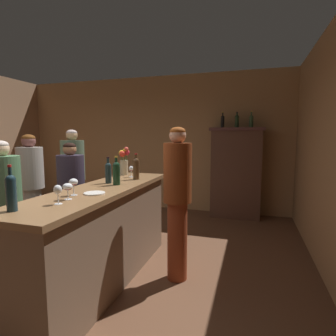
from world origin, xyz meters
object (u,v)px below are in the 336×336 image
Objects in this scene: wine_glass_spare at (131,169)px; display_bottle_midleft at (237,121)px; wine_bottle_chardonnay at (11,191)px; display_bottle_center at (251,120)px; patron_in_navy at (71,191)px; display_cabinet at (236,171)px; bartender at (177,196)px; wine_glass_mid at (68,188)px; wine_bottle_riesling at (136,167)px; wine_glass_front at (73,183)px; bar_counter at (102,235)px; flower_arrangement at (124,160)px; cheese_plate at (94,193)px; patron_tall at (73,177)px; patron_by_cabinet at (31,185)px; wine_bottle_rose at (108,172)px; wine_glass_rear at (58,190)px; patron_in_grey at (4,201)px; wine_bottle_malbec at (116,172)px; display_bottle_left at (223,121)px.

display_bottle_midleft is (1.23, 2.14, 0.74)m from wine_glass_spare.
wine_bottle_chardonnay is 4.19m from display_bottle_midleft.
patron_in_navy is (-2.43, -2.15, -1.08)m from display_bottle_center.
bartender is at bearing -100.27° from display_cabinet.
wine_glass_spare is at bearing 91.36° from wine_glass_mid.
wine_bottle_riesling is at bearing 84.73° from wine_glass_mid.
display_bottle_midleft is 0.26m from display_bottle_center.
patron_in_navy is at bearing 128.07° from wine_glass_front.
wine_glass_spare is (-0.01, 0.78, 0.62)m from bar_counter.
flower_arrangement is 0.26× the size of patron_in_navy.
wine_glass_mid is 0.30m from cheese_plate.
patron_in_navy is at bearing -25.75° from patron_tall.
display_bottle_midleft is 0.18× the size of patron_by_cabinet.
patron_by_cabinet is (-0.29, -0.60, -0.04)m from patron_tall.
flower_arrangement is 2.67m from display_bottle_center.
patron_tall reaches higher than wine_bottle_rose.
wine_glass_rear is 0.51× the size of display_bottle_center.
bartender reaches higher than patron_in_grey.
wine_bottle_malbec is 0.92m from wine_glass_rear.
display_bottle_center is at bearing 0.00° from display_bottle_left.
patron_in_navy is at bearing 115.12° from wine_bottle_chardonnay.
patron_tall is at bearing 140.89° from wine_bottle_rose.
wine_glass_spare is 1.58m from patron_by_cabinet.
bar_counter is 1.73m from patron_by_cabinet.
flower_arrangement reaches higher than wine_bottle_chardonnay.
wine_bottle_chardonnay is (-1.36, -3.90, 0.28)m from display_cabinet.
bartender reaches higher than wine_bottle_rose.
patron_tall is (-1.21, 0.99, -0.26)m from wine_bottle_rose.
flower_arrangement is 1.19m from bartender.
wine_bottle_riesling is at bearing 80.84° from wine_bottle_chardonnay.
patron_in_navy is (-1.03, 0.56, -0.38)m from wine_bottle_malbec.
patron_tall is at bearing 106.58° from patron_in_grey.
wine_glass_spare is (-1.24, -2.14, 0.24)m from display_cabinet.
display_bottle_center reaches higher than patron_by_cabinet.
wine_bottle_malbec is at bearing 27.58° from patron_in_grey.
wine_bottle_chardonnay is 2.16× the size of wine_glass_rear.
bar_counter is 1.84m from patron_tall.
patron_by_cabinet reaches higher than wine_bottle_riesling.
flower_arrangement is at bearing 101.85° from bar_counter.
wine_glass_spare is 0.10× the size of patron_in_navy.
cheese_plate is 1.92m from patron_by_cabinet.
patron_in_grey is at bearing 159.47° from wine_glass_mid.
wine_bottle_chardonnay is (-0.13, -0.98, 0.67)m from bar_counter.
patron_tall is at bearing 131.80° from cheese_plate.
patron_in_grey reaches higher than flower_arrangement.
display_bottle_left reaches higher than wine_glass_mid.
cheese_plate is at bearing 82.54° from wine_glass_rear.
wine_glass_spare is 0.09× the size of bartender.
wine_bottle_malbec is at bearing -112.79° from display_bottle_midleft.
display_bottle_left is (0.95, 2.92, 1.36)m from bar_counter.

